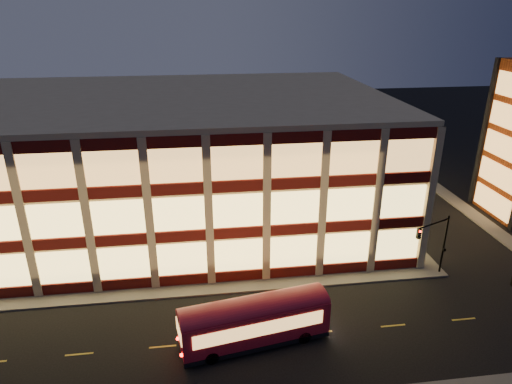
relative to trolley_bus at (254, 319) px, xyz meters
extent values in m
plane|color=black|center=(-4.84, 6.35, -2.08)|extent=(200.00, 200.00, 0.00)
cube|color=#514F4C|center=(-7.84, 7.35, -2.00)|extent=(54.00, 2.00, 0.15)
cube|color=#514F4C|center=(18.16, 23.35, -2.00)|extent=(2.00, 30.00, 0.15)
cube|color=#514F4C|center=(29.16, 23.35, -2.00)|extent=(2.00, 30.00, 0.15)
cube|color=tan|center=(-7.84, 23.35, 4.92)|extent=(50.00, 30.00, 14.00)
cube|color=tan|center=(-7.84, 23.35, 12.17)|extent=(50.40, 30.40, 0.50)
cube|color=#470C0A|center=(-7.84, 8.23, -1.43)|extent=(50.10, 0.25, 1.00)
cube|color=#FFD46B|center=(-7.84, 8.25, 0.67)|extent=(49.00, 0.20, 3.00)
cube|color=#470C0A|center=(17.28, 23.35, -1.43)|extent=(0.25, 30.10, 1.00)
cube|color=#FFD46B|center=(17.26, 23.35, 0.67)|extent=(0.20, 29.00, 3.00)
cube|color=#470C0A|center=(-7.84, 8.23, 2.97)|extent=(50.10, 0.25, 1.00)
cube|color=#FFD46B|center=(-7.84, 8.25, 5.07)|extent=(49.00, 0.20, 3.00)
cube|color=#470C0A|center=(17.28, 23.35, 2.97)|extent=(0.25, 30.10, 1.00)
cube|color=#FFD46B|center=(17.26, 23.35, 5.07)|extent=(0.20, 29.00, 3.00)
cube|color=#470C0A|center=(-7.84, 8.23, 7.37)|extent=(50.10, 0.25, 1.00)
cube|color=#FFD46B|center=(-7.84, 8.25, 9.47)|extent=(49.00, 0.20, 3.00)
cube|color=#470C0A|center=(17.28, 23.35, 7.37)|extent=(0.25, 30.10, 1.00)
cube|color=#FFD46B|center=(17.26, 23.35, 9.47)|extent=(0.20, 29.00, 3.00)
cube|color=black|center=(31.16, 22.35, 6.92)|extent=(0.60, 0.60, 18.00)
cube|color=#F4AB55|center=(31.08, 18.35, -0.28)|extent=(0.16, 6.60, 2.60)
cube|color=#F4AB55|center=(31.08, 18.35, 3.12)|extent=(0.16, 6.60, 2.60)
cube|color=#F4AB55|center=(31.08, 18.35, 6.52)|extent=(0.16, 6.60, 2.60)
cube|color=#F4AB55|center=(31.08, 18.35, 9.92)|extent=(0.16, 6.60, 2.60)
cylinder|color=black|center=(18.66, 7.15, 0.92)|extent=(0.18, 0.18, 6.00)
cylinder|color=black|center=(16.91, 6.40, 3.62)|extent=(3.56, 1.63, 0.14)
cube|color=black|center=(15.16, 5.65, 3.12)|extent=(0.32, 0.32, 0.95)
sphere|color=#FF0C05|center=(15.16, 5.47, 3.42)|extent=(0.20, 0.20, 0.20)
cube|color=black|center=(18.66, 6.95, 0.52)|extent=(0.25, 0.18, 0.28)
cube|color=maroon|center=(0.00, 0.00, -0.20)|extent=(11.39, 4.67, 2.55)
cube|color=black|center=(0.00, 0.00, -1.69)|extent=(11.39, 4.67, 0.39)
cylinder|color=black|center=(-3.27, -1.82, -1.58)|extent=(1.04, 0.50, 1.00)
cylinder|color=black|center=(-3.70, 0.58, -1.58)|extent=(1.04, 0.50, 1.00)
cylinder|color=black|center=(3.70, -0.58, -1.58)|extent=(1.04, 0.50, 1.00)
cylinder|color=black|center=(3.27, 1.82, -1.58)|extent=(1.04, 0.50, 1.00)
cube|color=#F4AB55|center=(0.25, -1.39, 0.14)|extent=(9.61, 1.77, 1.11)
cube|color=#F4AB55|center=(-0.25, 1.39, 0.14)|extent=(9.61, 1.77, 1.11)
camera|label=1|loc=(-3.55, -27.33, 21.51)|focal=32.00mm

